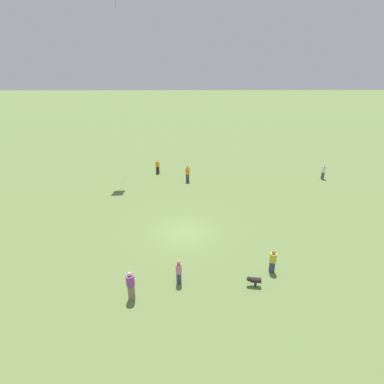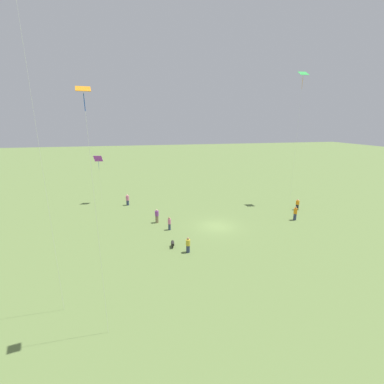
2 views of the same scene
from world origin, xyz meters
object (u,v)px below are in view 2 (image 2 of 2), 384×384
at_px(kite_1, 303,78).
at_px(person_2, 157,216).
at_px(person_6, 297,205).
at_px(person_0, 169,223).
at_px(kite_3, 85,112).
at_px(person_5, 128,200).
at_px(dog_0, 173,243).
at_px(person_3, 295,213).
at_px(person_1, 188,245).
at_px(kite_2, 98,159).

bearing_deg(kite_1, person_2, -118.60).
bearing_deg(person_6, person_0, -106.41).
bearing_deg(kite_3, person_5, 124.21).
bearing_deg(person_0, dog_0, -91.86).
xyz_separation_m(person_5, dog_0, (-4.69, 15.29, -0.42)).
bearing_deg(kite_3, person_3, 68.36).
relative_size(person_1, dog_0, 1.84).
height_order(kite_3, dog_0, kite_3).
xyz_separation_m(person_3, dog_0, (16.76, 4.00, -0.48)).
distance_m(person_2, person_3, 17.96).
distance_m(person_3, person_5, 24.24).
xyz_separation_m(kite_1, kite_3, (26.15, 21.13, -5.54)).
distance_m(person_5, dog_0, 16.00).
bearing_deg(person_3, person_5, -151.00).
distance_m(person_5, kite_1, 31.12).
xyz_separation_m(person_1, dog_0, (1.32, -1.40, -0.35)).
bearing_deg(person_5, person_1, -95.94).
relative_size(person_1, kite_2, 0.21).
relative_size(person_3, kite_1, 0.10).
xyz_separation_m(person_2, kite_1, (-21.59, -3.98, 17.51)).
relative_size(person_1, person_3, 0.86).
xyz_separation_m(person_1, kite_2, (10.02, -18.96, 6.13)).
relative_size(person_6, kite_3, 0.12).
bearing_deg(person_6, kite_1, 136.52).
height_order(person_1, kite_3, kite_3).
bearing_deg(person_6, person_1, -89.40).
bearing_deg(person_3, kite_3, -90.90).
distance_m(kite_3, dog_0, 16.92).
bearing_deg(kite_2, person_2, -179.98).
bearing_deg(person_1, dog_0, 3.47).
bearing_deg(person_0, person_6, 11.12).
relative_size(person_5, kite_1, 0.09).
relative_size(person_2, person_5, 1.04).
bearing_deg(person_5, person_2, -91.21).
height_order(person_5, person_6, person_5).
height_order(person_3, kite_3, kite_3).
bearing_deg(person_0, person_1, -78.15).
xyz_separation_m(person_0, kite_3, (5.79, 14.54, 12.05)).
height_order(person_5, kite_2, kite_2).
bearing_deg(dog_0, kite_2, 122.85).
bearing_deg(person_3, person_0, -124.80).
bearing_deg(dog_0, person_2, 104.05).
xyz_separation_m(person_2, person_3, (-17.70, 3.07, 0.02)).
height_order(person_5, dog_0, person_5).
xyz_separation_m(kite_2, dog_0, (-8.70, 17.56, -6.47)).
bearing_deg(person_1, person_0, -29.82).
relative_size(person_2, kite_1, 0.09).
bearing_deg(person_3, dog_0, -109.82).
bearing_deg(person_5, dog_0, -98.68).
xyz_separation_m(person_2, person_6, (-20.47, -0.49, -0.09)).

